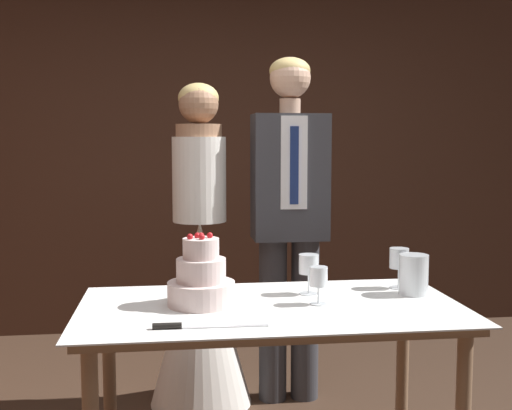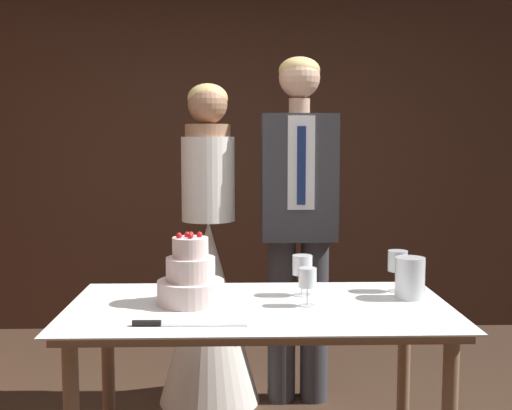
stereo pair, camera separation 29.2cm
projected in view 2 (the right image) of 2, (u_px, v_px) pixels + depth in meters
name	position (u px, v px, depth m)	size (l,w,h in m)	color
wall_back	(242.00, 145.00, 4.76)	(4.95, 0.12, 2.75)	#472B1E
cake_table	(259.00, 327.00, 2.51)	(1.49, 0.80, 0.77)	#8E6B4C
tiered_cake	(191.00, 279.00, 2.53)	(0.26, 0.26, 0.29)	beige
cake_knife	(167.00, 324.00, 2.23)	(0.40, 0.03, 0.02)	silver
wine_glass_near	(398.00, 262.00, 2.72)	(0.08, 0.08, 0.18)	silver
wine_glass_middle	(302.00, 266.00, 2.65)	(0.08, 0.08, 0.17)	silver
wine_glass_far	(307.00, 280.00, 2.49)	(0.07, 0.07, 0.15)	silver
hurricane_candle	(410.00, 279.00, 2.61)	(0.12, 0.12, 0.17)	silver
bride	(209.00, 287.00, 3.42)	(0.54, 0.54, 1.70)	white
groom	(299.00, 211.00, 3.39)	(0.39, 0.25, 1.84)	#38383D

